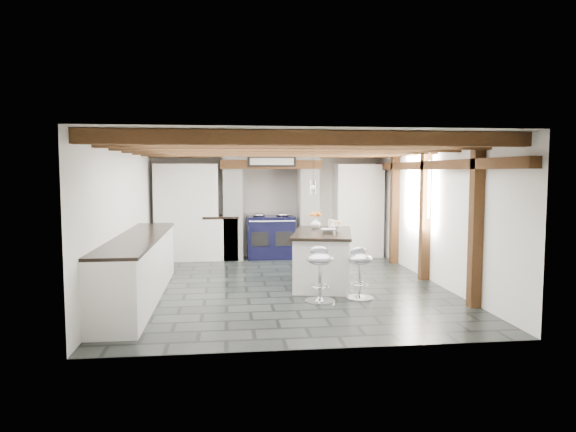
{
  "coord_description": "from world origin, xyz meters",
  "views": [
    {
      "loc": [
        -0.91,
        -8.13,
        1.85
      ],
      "look_at": [
        0.1,
        0.4,
        1.1
      ],
      "focal_mm": 32.0,
      "sensor_mm": 36.0,
      "label": 1
    }
  ],
  "objects": [
    {
      "name": "bar_stool_near",
      "position": [
        0.98,
        -0.98,
        0.47
      ],
      "size": [
        0.42,
        0.42,
        0.75
      ],
      "rotation": [
        0.0,
        0.0,
        0.14
      ],
      "color": "silver",
      "rests_on": "ground"
    },
    {
      "name": "bar_stool_far",
      "position": [
        0.38,
        -1.09,
        0.49
      ],
      "size": [
        0.51,
        0.51,
        0.79
      ],
      "rotation": [
        0.0,
        0.0,
        -0.4
      ],
      "color": "silver",
      "rests_on": "ground"
    },
    {
      "name": "ground",
      "position": [
        0.0,
        0.0,
        0.0
      ],
      "size": [
        6.0,
        6.0,
        0.0
      ],
      "primitive_type": "plane",
      "color": "black",
      "rests_on": "ground"
    },
    {
      "name": "range_cooker",
      "position": [
        0.0,
        2.68,
        0.47
      ],
      "size": [
        1.0,
        0.63,
        0.99
      ],
      "color": "black",
      "rests_on": "ground"
    },
    {
      "name": "room_shell",
      "position": [
        -0.61,
        1.42,
        1.07
      ],
      "size": [
        6.0,
        6.03,
        6.0
      ],
      "color": "white",
      "rests_on": "ground"
    },
    {
      "name": "kitchen_island",
      "position": [
        0.63,
        0.07,
        0.44
      ],
      "size": [
        1.27,
        1.91,
        1.16
      ],
      "rotation": [
        0.0,
        0.0,
        -0.22
      ],
      "color": "white",
      "rests_on": "ground"
    }
  ]
}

